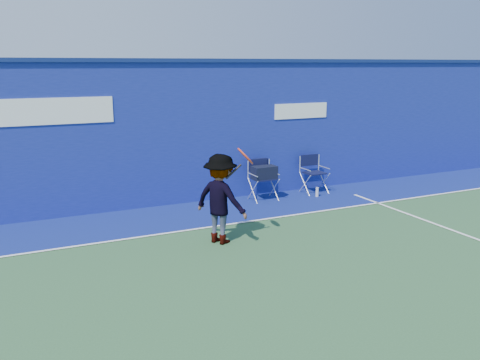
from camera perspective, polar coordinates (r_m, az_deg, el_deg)
name	(u,v)px	position (r m, az deg, el deg)	size (l,w,h in m)	color
ground	(263,306)	(6.57, 2.58, -13.97)	(80.00, 80.00, 0.00)	#2D5530
stadium_wall	(148,133)	(10.83, -10.28, 5.17)	(24.00, 0.50, 3.08)	navy
out_of_bounds_strip	(166,218)	(10.12, -8.28, -4.27)	(24.00, 1.80, 0.01)	navy
court_lines	(242,287)	(7.05, 0.26, -11.90)	(24.00, 12.00, 0.01)	white
directors_chair_left	(263,183)	(11.27, 2.63, -0.36)	(0.53, 0.50, 0.90)	silver
directors_chair_right	(314,181)	(12.05, 8.30, -0.14)	(0.53, 0.47, 0.88)	silver
water_bottle	(317,192)	(11.72, 8.65, -1.36)	(0.07, 0.07, 0.22)	silver
tennis_player	(221,199)	(8.51, -2.17, -2.11)	(1.08, 1.13, 1.63)	#EA4738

